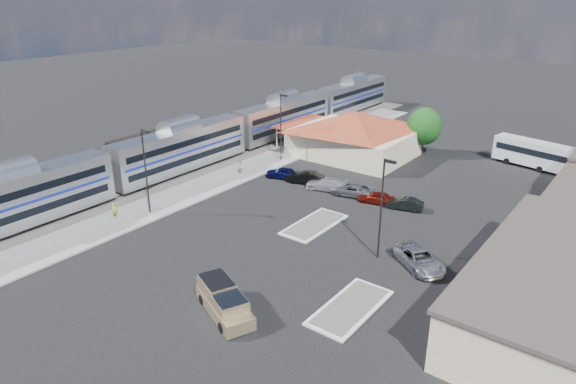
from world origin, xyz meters
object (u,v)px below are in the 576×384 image
Objects in this scene: pickup_truck at (224,302)px; station_depot at (354,133)px; suv at (418,259)px; coach_bus at (537,154)px.

station_depot is at bearing 41.00° from pickup_truck.
station_depot is 2.89× the size of pickup_truck.
station_depot is 3.32× the size of suv.
coach_bus is at bearing 11.95° from pickup_truck.
suv is at bearing -5.74° from pickup_truck.
coach_bus is (9.97, 47.20, 1.02)m from pickup_truck.
coach_bus reaches higher than suv.
pickup_truck is 16.78m from suv.
station_depot is at bearing 125.06° from coach_bus.
suv is at bearing -170.92° from coach_bus.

